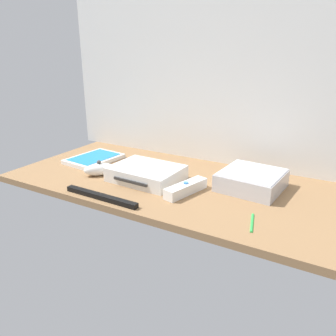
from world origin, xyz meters
The scene contains 9 objects.
ground_plane centered at (0.00, 0.00, -1.00)cm, with size 100.00×48.00×2.00cm, color #936D47.
back_wall centered at (0.00, 24.60, 32.00)cm, with size 110.00×1.20×64.00cm, color white.
game_console centered at (-5.93, -3.21, 2.20)cm, with size 21.54×17.06×4.40cm.
mini_computer centered at (24.44, 6.36, 2.64)cm, with size 18.27×18.27×5.30cm.
game_case centered at (-33.01, 3.16, 0.76)cm, with size 15.37×20.22×1.56cm.
remote_wand centered at (9.45, -6.30, 1.51)cm, with size 7.18×15.23×3.40cm.
remote_nunchuk centered at (-21.44, -7.22, 2.04)cm, with size 9.75×10.52×5.10cm.
sensor_bar centered at (-8.91, -21.30, 0.70)cm, with size 24.00×1.80×1.40cm, color black.
stylus_pen centered at (30.94, -13.99, 0.35)cm, with size 0.70×0.70×9.00cm, color green.
Camera 1 is at (48.81, -85.05, 39.06)cm, focal length 36.08 mm.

